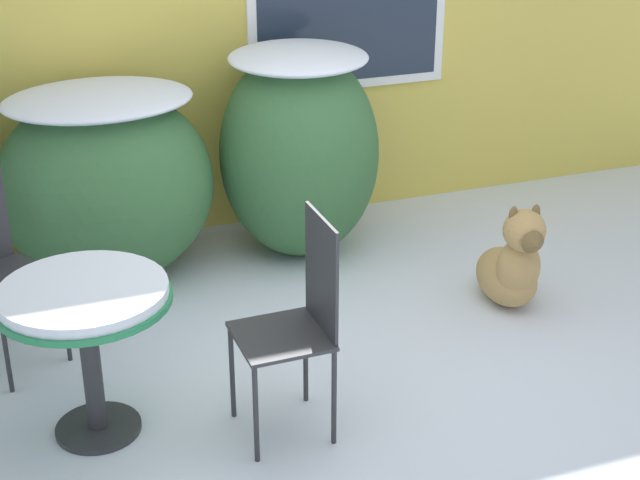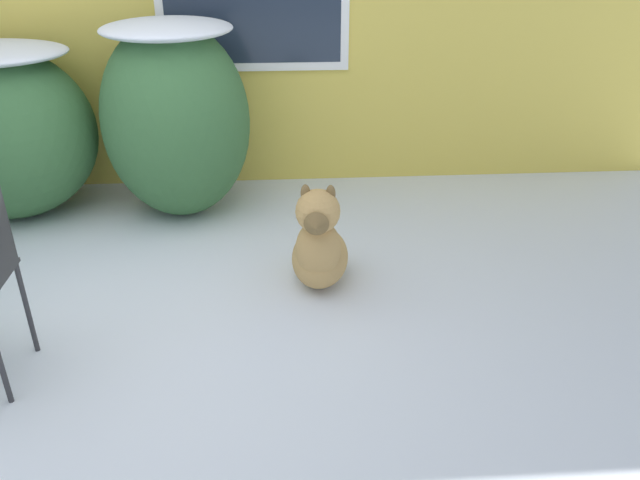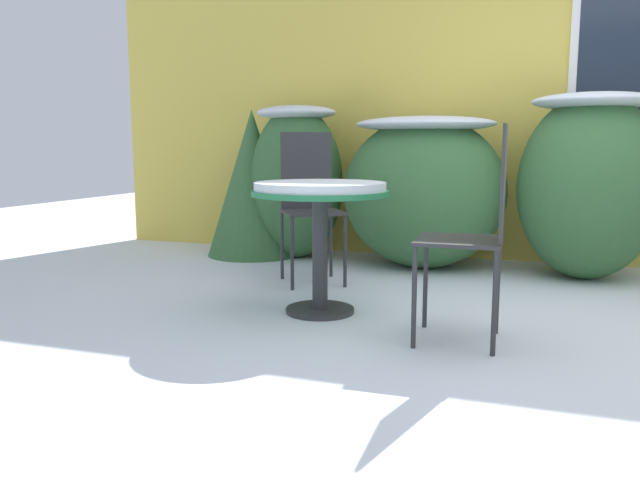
{
  "view_description": "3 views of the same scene",
  "coord_description": "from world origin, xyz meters",
  "views": [
    {
      "loc": [
        -1.6,
        -3.81,
        2.73
      ],
      "look_at": [
        0.0,
        0.6,
        0.55
      ],
      "focal_mm": 55.0,
      "sensor_mm": 36.0,
      "label": 1
    },
    {
      "loc": [
        0.92,
        -2.57,
        1.88
      ],
      "look_at": [
        1.13,
        0.56,
        0.26
      ],
      "focal_mm": 35.0,
      "sensor_mm": 36.0,
      "label": 2
    },
    {
      "loc": [
        -0.15,
        -3.24,
        0.95
      ],
      "look_at": [
        -1.29,
        0.09,
        0.42
      ],
      "focal_mm": 35.0,
      "sensor_mm": 36.0,
      "label": 3
    }
  ],
  "objects": [
    {
      "name": "ground_plane",
      "position": [
        0.0,
        0.0,
        0.0
      ],
      "size": [
        16.0,
        16.0,
        0.0
      ],
      "primitive_type": "plane",
      "color": "silver"
    },
    {
      "name": "house_wall",
      "position": [
        0.05,
        2.2,
        1.38
      ],
      "size": [
        8.0,
        0.1,
        2.72
      ],
      "color": "#DBC14C",
      "rests_on": "ground_plane"
    },
    {
      "name": "shrub_left",
      "position": [
        -2.06,
        1.74,
        0.68
      ],
      "size": [
        0.8,
        0.68,
        1.29
      ],
      "color": "#386638",
      "rests_on": "ground_plane"
    },
    {
      "name": "shrub_middle",
      "position": [
        -0.96,
        1.64,
        0.63
      ],
      "size": [
        1.27,
        1.01,
        1.18
      ],
      "color": "#386638",
      "rests_on": "ground_plane"
    },
    {
      "name": "shrub_right",
      "position": [
        0.23,
        1.61,
        0.7
      ],
      "size": [
        0.99,
        0.97,
        1.33
      ],
      "color": "#386638",
      "rests_on": "ground_plane"
    },
    {
      "name": "evergreen_bush",
      "position": [
        -2.47,
        1.74,
        0.63
      ],
      "size": [
        0.8,
        0.8,
        1.27
      ],
      "color": "#386638",
      "rests_on": "ground_plane"
    },
    {
      "name": "patio_table",
      "position": [
        -1.29,
        0.09,
        0.63
      ],
      "size": [
        0.78,
        0.78,
        0.75
      ],
      "color": "#2D2D30",
      "rests_on": "ground_plane"
    },
    {
      "name": "patio_chair_near_table",
      "position": [
        -1.63,
        0.88,
        0.58
      ],
      "size": [
        0.56,
        0.56,
        1.05
      ],
      "rotation": [
        0.0,
        0.0,
        0.58
      ],
      "color": "#2D2D30",
      "rests_on": "ground_plane"
    },
    {
      "name": "patio_chair_far_side",
      "position": [
        -0.39,
        -0.2,
        0.58
      ],
      "size": [
        0.41,
        0.41,
        1.05
      ],
      "rotation": [
        0.0,
        0.0,
        4.73
      ],
      "color": "#2D2D30",
      "rests_on": "ground_plane"
    }
  ]
}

